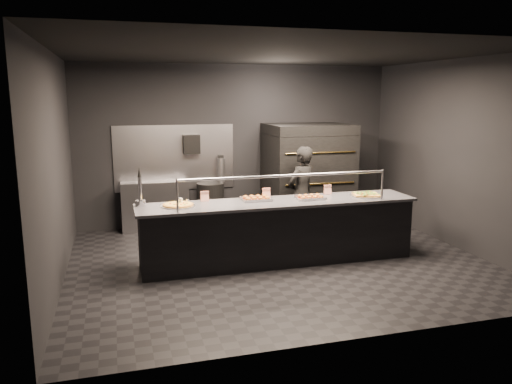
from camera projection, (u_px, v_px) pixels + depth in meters
The scene contains 15 objects.
room at pixel (276, 161), 7.17m from camera, with size 6.04×6.00×3.00m.
service_counter at pixel (278, 231), 7.33m from camera, with size 4.10×0.78×1.37m.
pizza_oven at pixel (307, 175), 9.35m from camera, with size 1.50×1.23×1.91m.
prep_shelf at pixel (155, 206), 9.09m from camera, with size 1.20×0.35×0.90m, color #99999E.
towel_dispenser at pixel (191, 144), 9.14m from camera, with size 0.30×0.20×0.35m, color black.
fire_extinguisher at pixel (221, 169), 9.39m from camera, with size 0.14×0.14×0.51m.
beer_tap at pixel (140, 195), 6.88m from camera, with size 0.14×0.20×0.55m.
round_pizza at pixel (178, 205), 6.91m from camera, with size 0.49×0.49×0.03m.
slider_tray_a at pixel (256, 198), 7.30m from camera, with size 0.43×0.32×0.07m.
slider_tray_b at pixel (310, 197), 7.38m from camera, with size 0.44×0.35×0.06m.
square_pizza at pixel (366, 195), 7.60m from camera, with size 0.47×0.47×0.05m.
condiment_jar at pixel (183, 201), 7.01m from camera, with size 0.14×0.06×0.09m.
tent_cards at pixel (268, 193), 7.47m from camera, with size 2.05×0.04×0.15m.
trash_bin at pixel (211, 205), 9.28m from camera, with size 0.50×0.50×0.84m, color black.
worker at pixel (301, 194), 8.38m from camera, with size 0.59×0.38×1.60m, color black.
Camera 1 is at (-2.25, -6.73, 2.43)m, focal length 35.00 mm.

